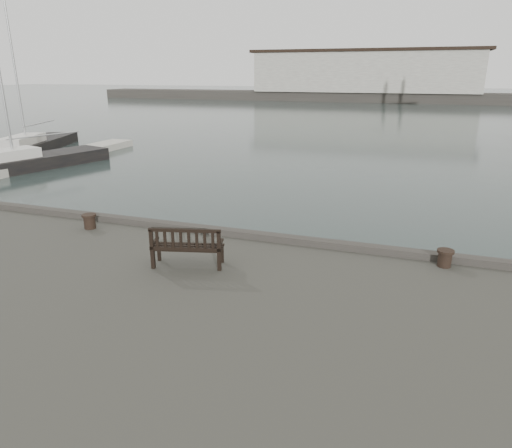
{
  "coord_description": "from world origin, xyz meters",
  "views": [
    {
      "loc": [
        3.5,
        -11.23,
        5.87
      ],
      "look_at": [
        -0.2,
        -0.5,
        2.1
      ],
      "focal_mm": 32.0,
      "sensor_mm": 36.0,
      "label": 1
    }
  ],
  "objects": [
    {
      "name": "ground",
      "position": [
        0.0,
        0.0,
        0.0
      ],
      "size": [
        400.0,
        400.0,
        0.0
      ],
      "primitive_type": "plane",
      "color": "black",
      "rests_on": "ground"
    },
    {
      "name": "pontoon",
      "position": [
        -20.0,
        10.0,
        0.25
      ],
      "size": [
        2.0,
        24.0,
        0.5
      ],
      "primitive_type": "cube",
      "color": "beige",
      "rests_on": "ground"
    },
    {
      "name": "breakwater",
      "position": [
        -4.56,
        92.0,
        4.3
      ],
      "size": [
        140.0,
        9.5,
        12.2
      ],
      "color": "#383530",
      "rests_on": "ground"
    },
    {
      "name": "bench",
      "position": [
        -1.22,
        -2.42,
        1.86
      ],
      "size": [
        1.74,
        0.96,
        0.95
      ],
      "rotation": [
        0.0,
        0.0,
        0.25
      ],
      "color": "black",
      "rests_on": "quay"
    },
    {
      "name": "bollard_left",
      "position": [
        -5.17,
        -0.92,
        1.77
      ],
      "size": [
        0.46,
        0.46,
        0.43
      ],
      "primitive_type": "cylinder",
      "rotation": [
        0.0,
        0.0,
        0.14
      ],
      "color": "black",
      "rests_on": "quay"
    },
    {
      "name": "bollard_right",
      "position": [
        4.46,
        -0.5,
        1.76
      ],
      "size": [
        0.46,
        0.46,
        0.41
      ],
      "primitive_type": "cylinder",
      "rotation": [
        0.0,
        0.0,
        0.22
      ],
      "color": "black",
      "rests_on": "quay"
    },
    {
      "name": "yacht_b",
      "position": [
        -24.67,
        16.69,
        0.25
      ],
      "size": [
        6.33,
        12.33,
        15.71
      ],
      "rotation": [
        0.0,
        0.0,
        0.32
      ],
      "color": "black",
      "rests_on": "ground"
    },
    {
      "name": "yacht_c",
      "position": [
        -19.81,
        11.05,
        0.24
      ],
      "size": [
        5.63,
        11.4,
        14.71
      ],
      "rotation": [
        0.0,
        0.0,
        -0.28
      ],
      "color": "black",
      "rests_on": "ground"
    }
  ]
}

